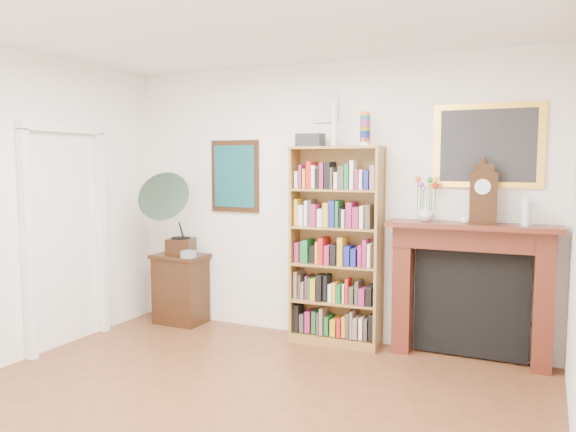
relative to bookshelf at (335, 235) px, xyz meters
The scene contains 15 objects.
room 2.35m from the bookshelf, 94.36° to the right, with size 4.51×5.01×2.81m.
door_casing 2.64m from the bookshelf, 154.85° to the right, with size 0.08×1.02×2.17m.
teal_poster 1.36m from the bookshelf, behind, with size 0.58×0.04×0.78m.
small_picture 1.28m from the bookshelf, 137.76° to the left, with size 0.26×0.04×0.30m.
gilt_painting 1.63m from the bookshelf, ahead, with size 0.95×0.04×0.75m.
bookshelf is the anchor object (origin of this frame).
side_cabinet 1.95m from the bookshelf, behind, with size 0.57×0.42×0.78m, color black.
fireplace 1.32m from the bookshelf, ahead, with size 1.50×0.39×1.26m.
gramophone 1.86m from the bookshelf, behind, with size 0.73×0.83×0.92m.
cd_stack 1.63m from the bookshelf, behind, with size 0.12×0.12×0.08m, color #A1A1AC.
mantel_clock 1.43m from the bookshelf, ahead, with size 0.24×0.16×0.53m.
flower_vase 0.90m from the bookshelf, ahead, with size 0.15×0.15×0.16m, color silver.
teacup 1.24m from the bookshelf, ahead, with size 0.08×0.08×0.06m, color white.
bottle_left 1.74m from the bookshelf, ahead, with size 0.07×0.07×0.24m, color silver.
bottle_right 1.77m from the bookshelf, ahead, with size 0.06×0.06×0.20m, color silver.
Camera 1 is at (2.04, -2.84, 1.80)m, focal length 35.00 mm.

